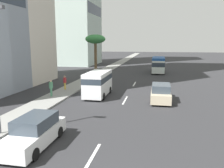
# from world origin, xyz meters

# --- Properties ---
(ground_plane) EXTENTS (198.00, 198.00, 0.00)m
(ground_plane) POSITION_xyz_m (31.50, 0.00, 0.00)
(ground_plane) COLOR #2D2D30
(sidewalk_right) EXTENTS (162.00, 2.63, 0.15)m
(sidewalk_right) POSITION_xyz_m (31.50, 7.15, 0.07)
(sidewalk_right) COLOR gray
(sidewalk_right) RESTS_ON ground_plane
(lane_stripe_near) EXTENTS (3.20, 0.16, 0.01)m
(lane_stripe_near) POSITION_xyz_m (4.85, 0.00, 0.01)
(lane_stripe_near) COLOR silver
(lane_stripe_near) RESTS_ON ground_plane
(lane_stripe_mid) EXTENTS (3.20, 0.16, 0.01)m
(lane_stripe_mid) POSITION_xyz_m (16.57, 0.00, 0.01)
(lane_stripe_mid) COLOR silver
(lane_stripe_mid) RESTS_ON ground_plane
(lane_stripe_far) EXTENTS (3.20, 0.16, 0.01)m
(lane_stripe_far) POSITION_xyz_m (25.70, 0.00, 0.01)
(lane_stripe_far) COLOR silver
(lane_stripe_far) RESTS_ON ground_plane
(minibus_lead) EXTENTS (6.43, 2.35, 2.85)m
(minibus_lead) POSITION_xyz_m (38.12, -3.11, 1.57)
(minibus_lead) COLOR silver
(minibus_lead) RESTS_ON ground_plane
(van_second) EXTENTS (5.27, 2.09, 2.56)m
(van_second) POSITION_xyz_m (17.87, 3.05, 1.46)
(van_second) COLOR white
(van_second) RESTS_ON ground_plane
(car_third) EXTENTS (4.64, 1.81, 1.65)m
(car_third) POSITION_xyz_m (5.59, 3.42, 0.78)
(car_third) COLOR white
(car_third) RESTS_ON ground_plane
(car_fourth) EXTENTS (4.69, 1.89, 1.68)m
(car_fourth) POSITION_xyz_m (16.95, -3.40, 0.79)
(car_fourth) COLOR beige
(car_fourth) RESTS_ON ground_plane
(pedestrian_near_lamp) EXTENTS (0.37, 0.39, 1.59)m
(pedestrian_near_lamp) POSITION_xyz_m (19.81, 7.54, 1.02)
(pedestrian_near_lamp) COLOR gold
(pedestrian_near_lamp) RESTS_ON sidewalk_right
(pedestrian_mid_block) EXTENTS (0.38, 0.31, 1.70)m
(pedestrian_mid_block) POSITION_xyz_m (16.21, 7.54, 1.09)
(pedestrian_mid_block) COLOR #4C8C66
(pedestrian_mid_block) RESTS_ON sidewalk_right
(palm_tree) EXTENTS (3.25, 3.25, 6.66)m
(palm_tree) POSITION_xyz_m (31.59, 6.99, 5.87)
(palm_tree) COLOR brown
(palm_tree) RESTS_ON sidewalk_right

